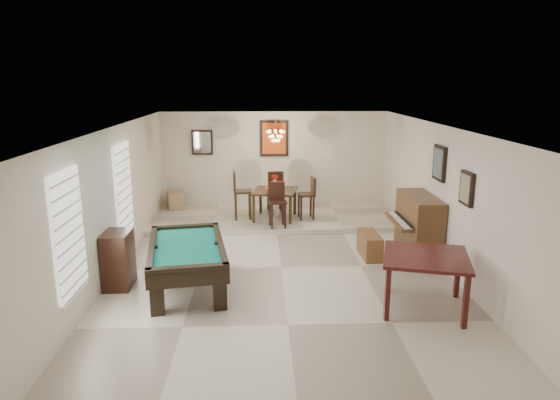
{
  "coord_description": "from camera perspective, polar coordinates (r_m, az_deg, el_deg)",
  "views": [
    {
      "loc": [
        -0.38,
        -8.75,
        3.41
      ],
      "look_at": [
        0.0,
        0.6,
        1.15
      ],
      "focal_mm": 32.0,
      "sensor_mm": 36.0,
      "label": 1
    }
  ],
  "objects": [
    {
      "name": "ground_plane",
      "position": [
        9.4,
        0.15,
        -7.76
      ],
      "size": [
        6.0,
        9.0,
        0.02
      ],
      "primitive_type": "cube",
      "color": "beige"
    },
    {
      "name": "wall_back",
      "position": [
        13.42,
        -0.68,
        4.54
      ],
      "size": [
        6.0,
        0.04,
        2.6
      ],
      "primitive_type": "cube",
      "color": "silver",
      "rests_on": "ground_plane"
    },
    {
      "name": "wall_front",
      "position": [
        4.76,
        2.55,
        -12.77
      ],
      "size": [
        6.0,
        0.04,
        2.6
      ],
      "primitive_type": "cube",
      "color": "silver",
      "rests_on": "ground_plane"
    },
    {
      "name": "wall_left",
      "position": [
        9.37,
        -18.5,
        -0.14
      ],
      "size": [
        0.04,
        9.0,
        2.6
      ],
      "primitive_type": "cube",
      "color": "silver",
      "rests_on": "ground_plane"
    },
    {
      "name": "wall_right",
      "position": [
        9.61,
        18.33,
        0.2
      ],
      "size": [
        0.04,
        9.0,
        2.6
      ],
      "primitive_type": "cube",
      "color": "silver",
      "rests_on": "ground_plane"
    },
    {
      "name": "ceiling",
      "position": [
        8.79,
        0.16,
        8.3
      ],
      "size": [
        6.0,
        9.0,
        0.04
      ],
      "primitive_type": "cube",
      "color": "white",
      "rests_on": "wall_back"
    },
    {
      "name": "dining_step",
      "position": [
        12.46,
        -0.49,
        -2.01
      ],
      "size": [
        6.0,
        2.5,
        0.12
      ],
      "primitive_type": "cube",
      "color": "beige",
      "rests_on": "ground_plane"
    },
    {
      "name": "window_left_front",
      "position": [
        7.32,
        -22.99,
        -3.46
      ],
      "size": [
        0.06,
        1.0,
        1.7
      ],
      "primitive_type": "cube",
      "color": "white",
      "rests_on": "wall_left"
    },
    {
      "name": "window_left_rear",
      "position": [
        9.9,
        -17.44,
        1.24
      ],
      "size": [
        0.06,
        1.0,
        1.7
      ],
      "primitive_type": "cube",
      "color": "white",
      "rests_on": "wall_left"
    },
    {
      "name": "pool_table",
      "position": [
        8.52,
        -10.54,
        -7.55
      ],
      "size": [
        1.54,
        2.39,
        0.74
      ],
      "primitive_type": null,
      "rotation": [
        0.0,
        0.0,
        0.16
      ],
      "color": "black",
      "rests_on": "ground_plane"
    },
    {
      "name": "square_table",
      "position": [
        7.97,
        16.17,
        -8.98
      ],
      "size": [
        1.52,
        1.52,
        0.85
      ],
      "primitive_type": null,
      "rotation": [
        0.0,
        0.0,
        -0.27
      ],
      "color": "#38100E",
      "rests_on": "ground_plane"
    },
    {
      "name": "upright_piano",
      "position": [
        10.09,
        14.77,
        -2.95
      ],
      "size": [
        0.83,
        1.48,
        1.23
      ],
      "primitive_type": null,
      "color": "brown",
      "rests_on": "ground_plane"
    },
    {
      "name": "piano_bench",
      "position": [
        10.03,
        10.21,
        -5.09
      ],
      "size": [
        0.36,
        0.86,
        0.47
      ],
      "primitive_type": "cube",
      "rotation": [
        0.0,
        0.0,
        0.03
      ],
      "color": "brown",
      "rests_on": "ground_plane"
    },
    {
      "name": "apothecary_chest",
      "position": [
        8.84,
        -17.98,
        -6.5
      ],
      "size": [
        0.42,
        0.64,
        0.95
      ],
      "primitive_type": "cube",
      "color": "black",
      "rests_on": "ground_plane"
    },
    {
      "name": "dining_table",
      "position": [
        12.07,
        -0.6,
        -0.21
      ],
      "size": [
        1.17,
        1.17,
        0.83
      ],
      "primitive_type": null,
      "rotation": [
        0.0,
        0.0,
        -0.19
      ],
      "color": "black",
      "rests_on": "dining_step"
    },
    {
      "name": "flower_vase",
      "position": [
        11.95,
        -0.6,
        2.33
      ],
      "size": [
        0.15,
        0.15,
        0.26
      ],
      "primitive_type": null,
      "rotation": [
        0.0,
        0.0,
        0.0
      ],
      "color": "#AE180E",
      "rests_on": "dining_table"
    },
    {
      "name": "dining_chair_south",
      "position": [
        11.34,
        -0.27,
        -0.61
      ],
      "size": [
        0.42,
        0.42,
        1.02
      ],
      "primitive_type": null,
      "rotation": [
        0.0,
        0.0,
        0.12
      ],
      "color": "black",
      "rests_on": "dining_step"
    },
    {
      "name": "dining_chair_north",
      "position": [
        12.76,
        -0.59,
        1.08
      ],
      "size": [
        0.42,
        0.42,
        1.06
      ],
      "primitive_type": null,
      "rotation": [
        0.0,
        0.0,
        3.23
      ],
      "color": "black",
      "rests_on": "dining_step"
    },
    {
      "name": "dining_chair_west",
      "position": [
        12.07,
        -4.29,
        0.57
      ],
      "size": [
        0.46,
        0.46,
        1.16
      ],
      "primitive_type": null,
      "rotation": [
        0.0,
        0.0,
        1.65
      ],
      "color": "black",
      "rests_on": "dining_step"
    },
    {
      "name": "dining_chair_east",
      "position": [
        12.06,
        3.0,
        0.24
      ],
      "size": [
        0.42,
        0.42,
        1.02
      ],
      "primitive_type": null,
      "rotation": [
        0.0,
        0.0,
        -1.44
      ],
      "color": "black",
      "rests_on": "dining_step"
    },
    {
      "name": "corner_bench",
      "position": [
        13.31,
        -11.85,
        -0.03
      ],
      "size": [
        0.53,
        0.6,
        0.45
      ],
      "primitive_type": "cube",
      "rotation": [
        0.0,
        0.0,
        0.3
      ],
      "color": "tan",
      "rests_on": "dining_step"
    },
    {
      "name": "chandelier",
      "position": [
        12.01,
        -0.51,
        7.8
      ],
      "size": [
        0.44,
        0.44,
        0.6
      ],
      "primitive_type": null,
      "color": "#FFE5B2",
      "rests_on": "ceiling"
    },
    {
      "name": "back_painting",
      "position": [
        13.3,
        -0.68,
        7.06
      ],
      "size": [
        0.75,
        0.06,
        0.95
      ],
      "primitive_type": "cube",
      "color": "#D84C14",
      "rests_on": "wall_back"
    },
    {
      "name": "back_mirror",
      "position": [
        13.39,
        -8.88,
        6.52
      ],
      "size": [
        0.55,
        0.06,
        0.65
      ],
      "primitive_type": "cube",
      "color": "white",
      "rests_on": "wall_back"
    },
    {
      "name": "right_picture_upper",
      "position": [
        9.76,
        17.76,
        4.04
      ],
      "size": [
        0.06,
        0.55,
        0.65
      ],
      "primitive_type": "cube",
      "color": "slate",
      "rests_on": "wall_right"
    },
    {
      "name": "right_picture_lower",
      "position": [
        8.61,
        20.56,
        1.25
      ],
      "size": [
        0.06,
        0.45,
        0.55
      ],
      "primitive_type": "cube",
      "color": "gray",
      "rests_on": "wall_right"
    }
  ]
}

